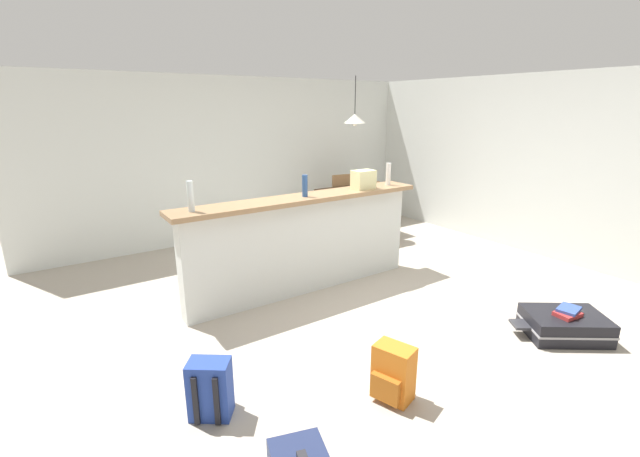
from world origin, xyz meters
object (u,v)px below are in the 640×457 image
bottle_clear (191,196)px  bottle_blue (305,186)px  backpack_blue (211,389)px  dining_chair_near_partition (373,210)px  backpack_orange (393,374)px  dining_chair_far_side (340,197)px  book_stack (568,312)px  bottle_white (388,174)px  pendant_lamp (355,119)px  grocery_bag (363,180)px  suitcase_flat_black (564,325)px  dining_table (355,195)px

bottle_clear → bottle_blue: (1.24, -0.01, -0.03)m
backpack_blue → bottle_blue: bearing=40.1°
dining_chair_near_partition → backpack_orange: (-2.32, -2.92, -0.31)m
dining_chair_far_side → backpack_blue: 4.98m
bottle_clear → book_stack: (2.68, -2.22, -1.01)m
bottle_white → backpack_orange: 2.81m
backpack_blue → book_stack: backpack_blue is taller
backpack_blue → dining_chair_near_partition: bearing=34.1°
bottle_clear → bottle_white: size_ratio=1.06×
bottle_clear → backpack_blue: 1.79m
dining_chair_far_side → pendant_lamp: bearing=-104.3°
bottle_white → dining_chair_near_partition: size_ratio=0.29×
backpack_orange → grocery_bag: bearing=56.3°
bottle_blue → suitcase_flat_black: (1.45, -2.19, -1.12)m
bottle_clear → grocery_bag: bottle_clear is taller
pendant_lamp → backpack_orange: 4.46m
bottle_clear → pendant_lamp: size_ratio=0.39×
dining_chair_near_partition → pendant_lamp: size_ratio=1.25×
bottle_blue → dining_chair_far_side: 2.93m
backpack_blue → dining_chair_far_side: bearing=43.3°
bottle_clear → suitcase_flat_black: size_ratio=0.33×
pendant_lamp → dining_chair_far_side: bearing=75.7°
dining_chair_far_side → backpack_blue: dining_chair_far_side is taller
dining_table → backpack_blue: 4.60m
dining_table → dining_chair_far_side: 0.54m
bottle_clear → book_stack: bearing=-39.6°
grocery_bag → dining_chair_far_side: bearing=60.2°
bottle_blue → dining_table: bottle_blue is taller
dining_table → pendant_lamp: bearing=-151.5°
grocery_bag → book_stack: 2.49m
grocery_bag → pendant_lamp: 1.91m
dining_chair_near_partition → dining_chair_far_side: (0.14, 1.06, 0.00)m
backpack_orange → book_stack: bearing=-7.7°
pendant_lamp → backpack_blue: bearing=-140.6°
grocery_bag → backpack_orange: grocery_bag is taller
suitcase_flat_black → bottle_clear: bearing=140.7°
bottle_blue → suitcase_flat_black: bottle_blue is taller
grocery_bag → book_stack: bearing=-74.1°
bottle_blue → grocery_bag: bottle_blue is taller
bottle_blue → bottle_white: size_ratio=0.87×
dining_table → pendant_lamp: size_ratio=1.48×
book_stack → dining_chair_near_partition: bearing=82.8°
dining_table → pendant_lamp: pendant_lamp is taller
dining_table → backpack_orange: bearing=-124.7°
dining_chair_far_side → suitcase_flat_black: 4.28m
dining_chair_far_side → backpack_orange: (-2.46, -3.98, -0.31)m
backpack_orange → book_stack: backpack_orange is taller
book_stack → dining_chair_far_side: bearing=82.8°
dining_chair_near_partition → backpack_blue: size_ratio=2.21×
grocery_bag → dining_chair_far_side: grocery_bag is taller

